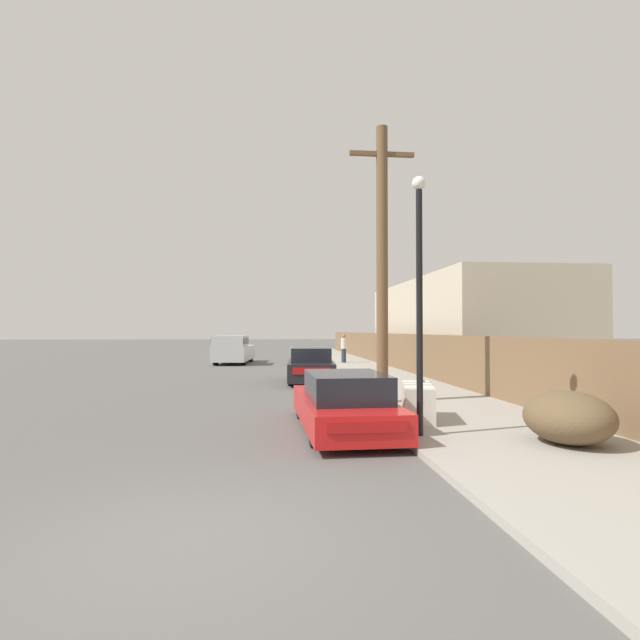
{
  "coord_description": "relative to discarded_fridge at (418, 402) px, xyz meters",
  "views": [
    {
      "loc": [
        0.79,
        -5.0,
        2.08
      ],
      "look_at": [
        2.19,
        9.13,
        2.37
      ],
      "focal_mm": 28.0,
      "sensor_mm": 36.0,
      "label": 1
    }
  ],
  "objects": [
    {
      "name": "discarded_fridge",
      "position": [
        0.0,
        0.0,
        0.0
      ],
      "size": [
        0.94,
        1.67,
        0.81
      ],
      "rotation": [
        0.0,
        0.0,
        -0.22
      ],
      "color": "silver",
      "rests_on": "sidewalk_curb"
    },
    {
      "name": "wooden_fence",
      "position": [
        3.27,
        16.29,
        0.5
      ],
      "size": [
        0.08,
        44.52,
        1.78
      ],
      "primitive_type": "cube",
      "color": "brown",
      "rests_on": "sidewalk_curb"
    },
    {
      "name": "parked_sports_car_red",
      "position": [
        -1.69,
        -0.41,
        0.04
      ],
      "size": [
        1.84,
        4.73,
        1.22
      ],
      "rotation": [
        0.0,
        0.0,
        0.03
      ],
      "color": "red",
      "rests_on": "ground"
    },
    {
      "name": "ground_plane",
      "position": [
        -3.98,
        -5.62,
        -0.51
      ],
      "size": [
        220.0,
        220.0,
        0.0
      ],
      "primitive_type": "plane",
      "color": "#595654"
    },
    {
      "name": "car_parked_mid",
      "position": [
        -1.59,
        9.3,
        0.14
      ],
      "size": [
        2.04,
        4.54,
        1.39
      ],
      "rotation": [
        0.0,
        0.0,
        -0.06
      ],
      "color": "black",
      "rests_on": "ground"
    },
    {
      "name": "building_right_house",
      "position": [
        6.92,
        15.16,
        1.81
      ],
      "size": [
        6.0,
        15.63,
        4.65
      ],
      "primitive_type": "cube",
      "color": "beige",
      "rests_on": "ground"
    },
    {
      "name": "street_lamp",
      "position": [
        -0.43,
        -1.55,
        2.41
      ],
      "size": [
        0.26,
        0.26,
        4.85
      ],
      "color": "black",
      "rests_on": "sidewalk_curb"
    },
    {
      "name": "utility_pole",
      "position": [
        -0.16,
        2.75,
        3.49
      ],
      "size": [
        1.8,
        0.32,
        7.56
      ],
      "color": "brown",
      "rests_on": "sidewalk_curb"
    },
    {
      "name": "pickup_truck",
      "position": [
        -5.51,
        20.59,
        0.37
      ],
      "size": [
        2.41,
        5.43,
        1.75
      ],
      "rotation": [
        0.0,
        0.0,
        3.06
      ],
      "color": "silver",
      "rests_on": "ground"
    },
    {
      "name": "brush_pile",
      "position": [
        1.92,
        -2.47,
        0.06
      ],
      "size": [
        1.42,
        1.67,
        0.91
      ],
      "color": "brown",
      "rests_on": "sidewalk_curb"
    },
    {
      "name": "sidewalk_curb",
      "position": [
        1.32,
        17.88,
        -0.45
      ],
      "size": [
        4.2,
        63.0,
        0.12
      ],
      "primitive_type": "cube",
      "color": "#9E998E",
      "rests_on": "ground"
    },
    {
      "name": "pedestrian",
      "position": [
        1.21,
        19.26,
        0.5
      ],
      "size": [
        0.34,
        0.34,
        1.74
      ],
      "color": "#282D42",
      "rests_on": "sidewalk_curb"
    }
  ]
}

